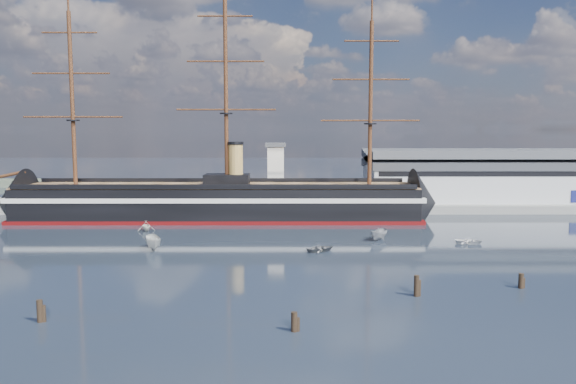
{
  "coord_description": "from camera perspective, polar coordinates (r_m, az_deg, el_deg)",
  "views": [
    {
      "loc": [
        5.63,
        -65.43,
        20.17
      ],
      "look_at": [
        5.92,
        35.0,
        9.0
      ],
      "focal_mm": 35.0,
      "sensor_mm": 36.0,
      "label": 1
    }
  ],
  "objects": [
    {
      "name": "ground",
      "position": [
        107.49,
        -3.17,
        -4.48
      ],
      "size": [
        600.0,
        600.0,
        0.0
      ],
      "primitive_type": "plane",
      "color": "black",
      "rests_on": "ground"
    },
    {
      "name": "quay",
      "position": [
        142.93,
        1.59,
        -1.77
      ],
      "size": [
        180.0,
        18.0,
        2.0
      ],
      "primitive_type": "cube",
      "color": "slate",
      "rests_on": "ground"
    },
    {
      "name": "warehouse",
      "position": [
        155.05,
        19.58,
        1.47
      ],
      "size": [
        63.0,
        21.0,
        11.6
      ],
      "color": "#B7BABC",
      "rests_on": "ground"
    },
    {
      "name": "quay_tower",
      "position": [
        138.84,
        -1.25,
        2.04
      ],
      "size": [
        5.0,
        5.0,
        15.0
      ],
      "color": "silver",
      "rests_on": "ground"
    },
    {
      "name": "warship",
      "position": [
        127.61,
        -7.86,
        -0.98
      ],
      "size": [
        112.88,
        16.3,
        53.94
      ],
      "rotation": [
        0.0,
        0.0,
        -0.0
      ],
      "color": "black",
      "rests_on": "ground"
    },
    {
      "name": "motorboat_a",
      "position": [
        97.81,
        -13.47,
        -5.73
      ],
      "size": [
        7.85,
        5.05,
        2.95
      ],
      "primitive_type": "imported",
      "rotation": [
        0.0,
        0.0,
        0.35
      ],
      "color": "silver",
      "rests_on": "ground"
    },
    {
      "name": "motorboat_b",
      "position": [
        94.11,
        3.34,
        -6.04
      ],
      "size": [
        2.48,
        3.21,
        1.4
      ],
      "primitive_type": "imported",
      "rotation": [
        0.0,
        0.0,
        2.07
      ],
      "color": "slate",
      "rests_on": "ground"
    },
    {
      "name": "motorboat_c",
      "position": [
        104.68,
        9.21,
        -4.85
      ],
      "size": [
        6.46,
        5.42,
        2.5
      ],
      "primitive_type": "imported",
      "rotation": [
        0.0,
        0.0,
        -0.6
      ],
      "color": "gray",
      "rests_on": "ground"
    },
    {
      "name": "motorboat_d",
      "position": [
        116.06,
        -14.21,
        -3.86
      ],
      "size": [
        6.8,
        4.8,
        2.29
      ],
      "primitive_type": "imported",
      "rotation": [
        0.0,
        0.0,
        0.37
      ],
      "color": "silver",
      "rests_on": "ground"
    },
    {
      "name": "motorboat_e",
      "position": [
        105.17,
        17.9,
        -5.02
      ],
      "size": [
        1.6,
        3.06,
        1.36
      ],
      "primitive_type": "imported",
      "rotation": [
        0.0,
        0.0,
        1.41
      ],
      "color": "white",
      "rests_on": "ground"
    },
    {
      "name": "piling_near_left",
      "position": [
        66.05,
        -23.85,
        -11.99
      ],
      "size": [
        0.64,
        0.64,
        3.1
      ],
      "primitive_type": "cylinder",
      "color": "black",
      "rests_on": "ground"
    },
    {
      "name": "piling_near_mid",
      "position": [
        58.06,
        0.63,
        -13.98
      ],
      "size": [
        0.64,
        0.64,
        2.7
      ],
      "primitive_type": "cylinder",
      "color": "black",
      "rests_on": "ground"
    },
    {
      "name": "piling_near_right",
      "position": [
        71.14,
        12.9,
        -10.29
      ],
      "size": [
        0.64,
        0.64,
        3.31
      ],
      "primitive_type": "cylinder",
      "color": "black",
      "rests_on": "ground"
    },
    {
      "name": "piling_far_right",
      "position": [
        78.65,
        22.56,
        -9.01
      ],
      "size": [
        0.64,
        0.64,
        2.63
      ],
      "primitive_type": "cylinder",
      "color": "black",
      "rests_on": "ground"
    }
  ]
}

